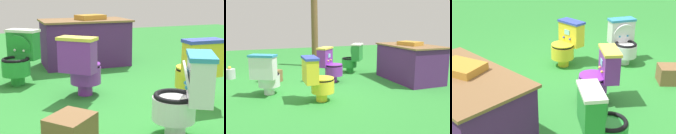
% 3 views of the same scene
% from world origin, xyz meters
% --- Properties ---
extents(ground, '(14.00, 14.00, 0.00)m').
position_xyz_m(ground, '(0.00, 0.00, 0.00)').
color(ground, '#2D8433').
extents(toilet_green, '(0.62, 0.64, 0.73)m').
position_xyz_m(toilet_green, '(-0.95, 1.22, 0.37)').
color(toilet_green, green).
rests_on(toilet_green, ground).
extents(toilet_purple, '(0.63, 0.63, 0.73)m').
position_xyz_m(toilet_purple, '(-0.31, 0.39, 0.37)').
color(toilet_purple, purple).
rests_on(toilet_purple, ground).
extents(toilet_white, '(0.63, 0.60, 0.73)m').
position_xyz_m(toilet_white, '(0.22, -0.94, 0.37)').
color(toilet_white, white).
rests_on(toilet_white, ground).
extents(toilet_yellow, '(0.44, 0.51, 0.73)m').
position_xyz_m(toilet_yellow, '(0.83, -0.22, 0.37)').
color(toilet_yellow, yellow).
rests_on(toilet_yellow, ground).
extents(vendor_table, '(1.47, 0.88, 0.85)m').
position_xyz_m(vendor_table, '(0.20, 2.03, 0.39)').
color(vendor_table, '#4C2360').
rests_on(vendor_table, ground).
extents(wooden_post, '(0.18, 0.18, 2.09)m').
position_xyz_m(wooden_post, '(-2.15, 0.60, 1.05)').
color(wooden_post, brown).
rests_on(wooden_post, ground).
extents(small_crate, '(0.47, 0.47, 0.25)m').
position_xyz_m(small_crate, '(-0.74, -0.77, 0.13)').
color(small_crate, brown).
rests_on(small_crate, ground).
extents(lemon_bucket, '(0.22, 0.22, 0.28)m').
position_xyz_m(lemon_bucket, '(-1.36, -1.59, 0.12)').
color(lemon_bucket, '#B7B7BF').
rests_on(lemon_bucket, ground).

